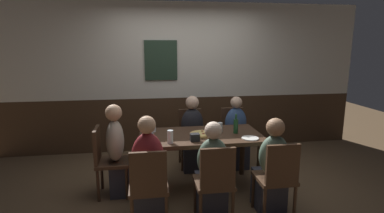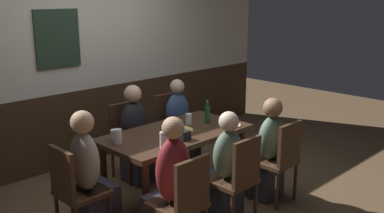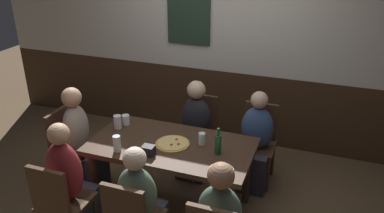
% 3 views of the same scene
% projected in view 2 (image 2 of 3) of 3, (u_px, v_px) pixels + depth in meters
% --- Properties ---
extents(ground_plane, '(12.00, 12.00, 0.00)m').
position_uv_depth(ground_plane, '(176.00, 197.00, 4.75)').
color(ground_plane, brown).
extents(wall_back, '(6.40, 0.13, 2.60)m').
position_uv_depth(wall_back, '(86.00, 61.00, 5.55)').
color(wall_back, '#3D2819').
rests_on(wall_back, ground_plane).
extents(dining_table, '(1.56, 0.83, 0.74)m').
position_uv_depth(dining_table, '(176.00, 140.00, 4.59)').
color(dining_table, '#382316').
rests_on(dining_table, ground_plane).
extents(chair_head_west, '(0.40, 0.40, 0.88)m').
position_uv_depth(chair_head_west, '(74.00, 188.00, 3.81)').
color(chair_head_west, '#422B1C').
rests_on(chair_head_west, ground_plane).
extents(chair_right_near, '(0.40, 0.40, 0.88)m').
position_uv_depth(chair_right_near, '(280.00, 157.00, 4.52)').
color(chair_right_near, '#422B1C').
rests_on(chair_right_near, ground_plane).
extents(chair_mid_near, '(0.40, 0.40, 0.88)m').
position_uv_depth(chair_mid_near, '(237.00, 176.00, 4.05)').
color(chair_mid_near, '#422B1C').
rests_on(chair_mid_near, ground_plane).
extents(chair_left_near, '(0.40, 0.40, 0.88)m').
position_uv_depth(chair_left_near, '(183.00, 200.00, 3.58)').
color(chair_left_near, '#422B1C').
rests_on(chair_left_near, ground_plane).
extents(chair_right_far, '(0.40, 0.40, 0.88)m').
position_uv_depth(chair_right_far, '(171.00, 124.00, 5.66)').
color(chair_right_far, '#422B1C').
rests_on(chair_right_far, ground_plane).
extents(chair_mid_far, '(0.40, 0.40, 0.88)m').
position_uv_depth(chair_mid_far, '(128.00, 136.00, 5.19)').
color(chair_mid_far, '#422B1C').
rests_on(chair_mid_far, ground_plane).
extents(person_head_west, '(0.37, 0.34, 1.17)m').
position_uv_depth(person_head_west, '(91.00, 183.00, 3.92)').
color(person_head_west, '#2D2D38').
rests_on(person_head_west, ground_plane).
extents(person_right_near, '(0.34, 0.37, 1.10)m').
position_uv_depth(person_right_near, '(267.00, 156.00, 4.64)').
color(person_right_near, '#2D2D38').
rests_on(person_right_near, ground_plane).
extents(person_mid_near, '(0.34, 0.37, 1.09)m').
position_uv_depth(person_mid_near, '(224.00, 175.00, 4.18)').
color(person_mid_near, '#2D2D38').
rests_on(person_mid_near, ground_plane).
extents(person_left_near, '(0.34, 0.37, 1.18)m').
position_uv_depth(person_left_near, '(170.00, 194.00, 3.70)').
color(person_left_near, '#2D2D38').
rests_on(person_left_near, ground_plane).
extents(person_right_far, '(0.34, 0.37, 1.10)m').
position_uv_depth(person_right_far, '(180.00, 130.00, 5.56)').
color(person_right_far, '#2D2D38').
rests_on(person_right_far, ground_plane).
extents(person_mid_far, '(0.34, 0.37, 1.13)m').
position_uv_depth(person_mid_far, '(137.00, 141.00, 5.09)').
color(person_mid_far, '#2D2D38').
rests_on(person_mid_far, ground_plane).
extents(pizza, '(0.33, 0.33, 0.03)m').
position_uv_depth(pizza, '(178.00, 130.00, 4.56)').
color(pizza, tan).
rests_on(pizza, dining_table).
extents(tumbler_water, '(0.08, 0.08, 0.10)m').
position_uv_depth(tumbler_water, '(115.00, 135.00, 4.29)').
color(tumbler_water, silver).
rests_on(tumbler_water, dining_table).
extents(beer_glass_tall, '(0.08, 0.08, 0.14)m').
position_uv_depth(beer_glass_tall, '(118.00, 137.00, 4.19)').
color(beer_glass_tall, silver).
rests_on(beer_glass_tall, dining_table).
extents(pint_glass_stout, '(0.07, 0.07, 0.12)m').
position_uv_depth(pint_glass_stout, '(189.00, 120.00, 4.80)').
color(pint_glass_stout, silver).
rests_on(pint_glass_stout, dining_table).
extents(highball_clear, '(0.07, 0.07, 0.15)m').
position_uv_depth(highball_clear, '(163.00, 141.00, 4.06)').
color(highball_clear, silver).
rests_on(highball_clear, dining_table).
extents(beer_bottle_green, '(0.06, 0.06, 0.26)m').
position_uv_depth(beer_bottle_green, '(207.00, 114.00, 4.85)').
color(beer_bottle_green, '#194723').
rests_on(beer_bottle_green, dining_table).
extents(plate_white_large, '(0.21, 0.21, 0.01)m').
position_uv_depth(plate_white_large, '(231.00, 125.00, 4.77)').
color(plate_white_large, white).
rests_on(plate_white_large, dining_table).
extents(condiment_caddy, '(0.11, 0.09, 0.09)m').
position_uv_depth(condiment_caddy, '(184.00, 135.00, 4.30)').
color(condiment_caddy, black).
rests_on(condiment_caddy, dining_table).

